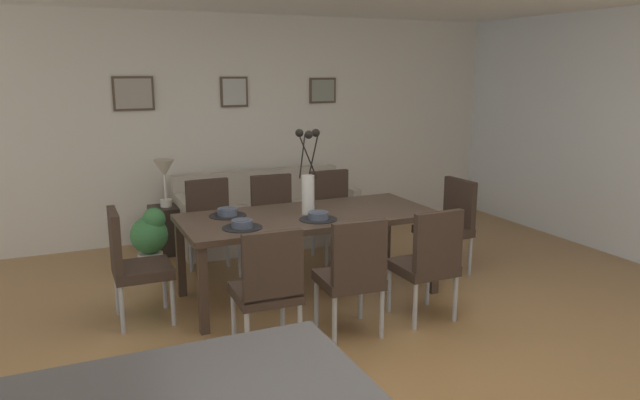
% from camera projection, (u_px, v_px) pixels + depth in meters
% --- Properties ---
extents(ground_plane, '(9.00, 9.00, 0.00)m').
position_uv_depth(ground_plane, '(343.00, 341.00, 4.42)').
color(ground_plane, olive).
extents(back_wall_panel, '(9.00, 0.10, 2.60)m').
position_uv_depth(back_wall_panel, '(223.00, 127.00, 7.04)').
color(back_wall_panel, silver).
rests_on(back_wall_panel, ground).
extents(dining_table, '(2.20, 0.97, 0.74)m').
position_uv_depth(dining_table, '(308.00, 221.00, 5.20)').
color(dining_table, '#3D2D23').
rests_on(dining_table, ground).
extents(dining_chair_near_left, '(0.45, 0.45, 0.92)m').
position_uv_depth(dining_chair_near_left, '(268.00, 284.00, 4.14)').
color(dining_chair_near_left, '#33261E').
rests_on(dining_chair_near_left, ground).
extents(dining_chair_near_right, '(0.46, 0.46, 0.92)m').
position_uv_depth(dining_chair_near_right, '(212.00, 222.00, 5.80)').
color(dining_chair_near_right, '#33261E').
rests_on(dining_chair_near_right, ground).
extents(dining_chair_far_left, '(0.46, 0.46, 0.92)m').
position_uv_depth(dining_chair_far_left, '(353.00, 271.00, 4.40)').
color(dining_chair_far_left, '#33261E').
rests_on(dining_chair_far_left, ground).
extents(dining_chair_far_right, '(0.46, 0.46, 0.92)m').
position_uv_depth(dining_chair_far_right, '(275.00, 216.00, 6.04)').
color(dining_chair_far_right, '#33261E').
rests_on(dining_chair_far_right, ground).
extents(dining_chair_mid_left, '(0.45, 0.45, 0.92)m').
position_uv_depth(dining_chair_mid_left, '(429.00, 259.00, 4.68)').
color(dining_chair_mid_left, '#33261E').
rests_on(dining_chair_mid_left, ground).
extents(dining_chair_mid_right, '(0.45, 0.45, 0.92)m').
position_uv_depth(dining_chair_mid_right, '(333.00, 210.00, 6.30)').
color(dining_chair_mid_right, '#33261E').
rests_on(dining_chair_mid_right, ground).
extents(dining_chair_head_west, '(0.44, 0.44, 0.92)m').
position_uv_depth(dining_chair_head_west, '(132.00, 260.00, 4.65)').
color(dining_chair_head_west, '#33261E').
rests_on(dining_chair_head_west, ground).
extents(dining_chair_head_east, '(0.47, 0.47, 0.92)m').
position_uv_depth(dining_chair_head_east, '(450.00, 221.00, 5.85)').
color(dining_chair_head_east, '#33261E').
rests_on(dining_chair_head_east, ground).
extents(centerpiece_vase, '(0.21, 0.23, 0.73)m').
position_uv_depth(centerpiece_vase, '(308.00, 182.00, 5.12)').
color(centerpiece_vase, silver).
rests_on(centerpiece_vase, dining_table).
extents(placemat_near_left, '(0.32, 0.32, 0.01)m').
position_uv_depth(placemat_near_left, '(242.00, 228.00, 4.72)').
color(placemat_near_left, black).
rests_on(placemat_near_left, dining_table).
extents(bowl_near_left, '(0.17, 0.17, 0.07)m').
position_uv_depth(bowl_near_left, '(242.00, 223.00, 4.72)').
color(bowl_near_left, '#475166').
rests_on(bowl_near_left, dining_table).
extents(placemat_near_right, '(0.32, 0.32, 0.01)m').
position_uv_depth(placemat_near_right, '(228.00, 215.00, 5.11)').
color(placemat_near_right, black).
rests_on(placemat_near_right, dining_table).
extents(bowl_near_right, '(0.17, 0.17, 0.07)m').
position_uv_depth(bowl_near_right, '(227.00, 211.00, 5.11)').
color(bowl_near_right, '#475166').
rests_on(bowl_near_right, dining_table).
extents(placemat_far_left, '(0.32, 0.32, 0.01)m').
position_uv_depth(placemat_far_left, '(318.00, 219.00, 4.99)').
color(placemat_far_left, black).
rests_on(placemat_far_left, dining_table).
extents(bowl_far_left, '(0.17, 0.17, 0.07)m').
position_uv_depth(bowl_far_left, '(318.00, 215.00, 4.98)').
color(bowl_far_left, '#475166').
rests_on(bowl_far_left, dining_table).
extents(sofa, '(2.01, 0.84, 0.80)m').
position_uv_depth(sofa, '(266.00, 218.00, 6.90)').
color(sofa, '#B2A899').
rests_on(sofa, ground).
extents(side_table, '(0.36, 0.36, 0.52)m').
position_uv_depth(side_table, '(168.00, 230.00, 6.49)').
color(side_table, black).
rests_on(side_table, ground).
extents(table_lamp, '(0.22, 0.22, 0.51)m').
position_uv_depth(table_lamp, '(164.00, 173.00, 6.35)').
color(table_lamp, beige).
rests_on(table_lamp, side_table).
extents(framed_picture_left, '(0.44, 0.03, 0.37)m').
position_uv_depth(framed_picture_left, '(133.00, 94.00, 6.49)').
color(framed_picture_left, '#473828').
extents(framed_picture_center, '(0.33, 0.03, 0.35)m').
position_uv_depth(framed_picture_center, '(234.00, 92.00, 6.94)').
color(framed_picture_center, '#473828').
extents(framed_picture_right, '(0.35, 0.03, 0.31)m').
position_uv_depth(framed_picture_right, '(323.00, 91.00, 7.39)').
color(framed_picture_right, '#473828').
extents(potted_plant, '(0.36, 0.36, 0.67)m').
position_uv_depth(potted_plant, '(150.00, 238.00, 5.77)').
color(potted_plant, silver).
rests_on(potted_plant, ground).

